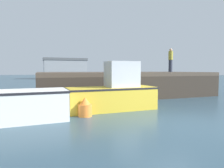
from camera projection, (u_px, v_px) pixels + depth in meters
ground at (174, 123)px, 7.29m from camera, size 120.00×160.00×0.10m
pier at (125, 76)px, 14.72m from camera, size 12.33×6.46×1.73m
fishing_boat_near_left at (17, 104)px, 7.27m from camera, size 3.59×1.78×1.65m
fishing_boat_near_right at (114, 93)px, 9.48m from camera, size 4.25×1.57×2.29m
dockworker at (171, 60)px, 15.47m from camera, size 0.34×0.34×1.83m
warehouse at (65, 69)px, 43.56m from camera, size 9.06×4.94×4.43m
mooring_buoy_foreground at (85, 108)px, 8.11m from camera, size 0.56×0.56×0.78m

